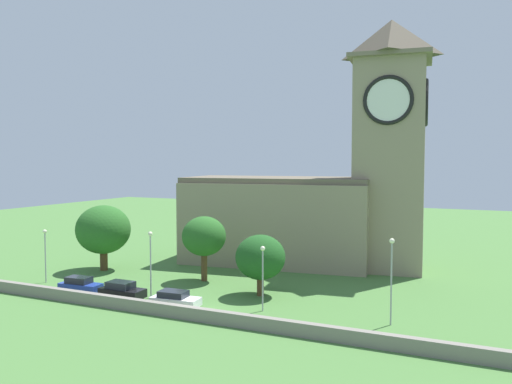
{
  "coord_description": "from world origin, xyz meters",
  "views": [
    {
      "loc": [
        24.03,
        -39.84,
        13.8
      ],
      "look_at": [
        0.8,
        10.28,
        10.36
      ],
      "focal_mm": 36.66,
      "sensor_mm": 36.0,
      "label": 1
    }
  ],
  "objects_px": {
    "car_white": "(175,299)",
    "streetlamp_west_mid": "(151,254)",
    "streetlamp_east_mid": "(391,268)",
    "streetlamp_central": "(263,267)",
    "tree_churchyard": "(103,230)",
    "car_blue": "(80,285)",
    "streetlamp_west_end": "(45,246)",
    "church": "(322,190)",
    "tree_riverside_east": "(204,236)",
    "car_black": "(122,291)",
    "tree_riverside_west": "(260,257)"
  },
  "relations": [
    {
      "from": "car_white",
      "to": "streetlamp_west_mid",
      "type": "bearing_deg",
      "value": 154.54
    },
    {
      "from": "streetlamp_east_mid",
      "to": "streetlamp_central",
      "type": "bearing_deg",
      "value": -176.03
    },
    {
      "from": "tree_churchyard",
      "to": "streetlamp_central",
      "type": "bearing_deg",
      "value": -17.03
    },
    {
      "from": "car_blue",
      "to": "streetlamp_east_mid",
      "type": "distance_m",
      "value": 31.17
    },
    {
      "from": "streetlamp_west_end",
      "to": "streetlamp_west_mid",
      "type": "distance_m",
      "value": 14.75
    },
    {
      "from": "church",
      "to": "streetlamp_west_end",
      "type": "xyz_separation_m",
      "value": [
        -24.99,
        -22.66,
        -5.69
      ]
    },
    {
      "from": "tree_churchyard",
      "to": "tree_riverside_east",
      "type": "bearing_deg",
      "value": 1.39
    },
    {
      "from": "streetlamp_east_mid",
      "to": "tree_churchyard",
      "type": "height_order",
      "value": "tree_churchyard"
    },
    {
      "from": "car_black",
      "to": "streetlamp_west_mid",
      "type": "xyz_separation_m",
      "value": [
        2.22,
        1.72,
        3.58
      ]
    },
    {
      "from": "car_black",
      "to": "streetlamp_central",
      "type": "distance_m",
      "value": 14.66
    },
    {
      "from": "church",
      "to": "car_black",
      "type": "bearing_deg",
      "value": -116.62
    },
    {
      "from": "tree_riverside_west",
      "to": "streetlamp_central",
      "type": "bearing_deg",
      "value": -63.37
    },
    {
      "from": "car_blue",
      "to": "tree_riverside_west",
      "type": "relative_size",
      "value": 0.73
    },
    {
      "from": "car_blue",
      "to": "tree_riverside_west",
      "type": "distance_m",
      "value": 18.72
    },
    {
      "from": "car_blue",
      "to": "streetlamp_central",
      "type": "distance_m",
      "value": 19.8
    },
    {
      "from": "church",
      "to": "tree_riverside_west",
      "type": "height_order",
      "value": "church"
    },
    {
      "from": "streetlamp_west_end",
      "to": "tree_riverside_east",
      "type": "xyz_separation_m",
      "value": [
        15.72,
        8.22,
        0.99
      ]
    },
    {
      "from": "streetlamp_central",
      "to": "streetlamp_east_mid",
      "type": "height_order",
      "value": "streetlamp_east_mid"
    },
    {
      "from": "streetlamp_central",
      "to": "car_white",
      "type": "bearing_deg",
      "value": -161.19
    },
    {
      "from": "church",
      "to": "car_black",
      "type": "relative_size",
      "value": 7.1
    },
    {
      "from": "streetlamp_west_mid",
      "to": "tree_riverside_east",
      "type": "distance_m",
      "value": 8.8
    },
    {
      "from": "streetlamp_east_mid",
      "to": "tree_riverside_east",
      "type": "bearing_deg",
      "value": 161.91
    },
    {
      "from": "streetlamp_central",
      "to": "tree_riverside_east",
      "type": "relative_size",
      "value": 0.81
    },
    {
      "from": "tree_riverside_east",
      "to": "tree_churchyard",
      "type": "relative_size",
      "value": 0.91
    },
    {
      "from": "car_white",
      "to": "streetlamp_west_mid",
      "type": "height_order",
      "value": "streetlamp_west_mid"
    },
    {
      "from": "car_black",
      "to": "streetlamp_east_mid",
      "type": "xyz_separation_m",
      "value": [
        25.47,
        3.17,
        3.93
      ]
    },
    {
      "from": "streetlamp_west_mid",
      "to": "church",
      "type": "bearing_deg",
      "value": 66.12
    },
    {
      "from": "streetlamp_west_mid",
      "to": "tree_churchyard",
      "type": "height_order",
      "value": "tree_churchyard"
    },
    {
      "from": "tree_riverside_west",
      "to": "tree_churchyard",
      "type": "distance_m",
      "value": 22.97
    },
    {
      "from": "streetlamp_west_end",
      "to": "tree_churchyard",
      "type": "bearing_deg",
      "value": 79.58
    },
    {
      "from": "streetlamp_east_mid",
      "to": "tree_churchyard",
      "type": "bearing_deg",
      "value": 169.26
    },
    {
      "from": "streetlamp_central",
      "to": "tree_riverside_west",
      "type": "distance_m",
      "value": 5.42
    },
    {
      "from": "streetlamp_west_mid",
      "to": "tree_riverside_west",
      "type": "bearing_deg",
      "value": 30.13
    },
    {
      "from": "car_white",
      "to": "streetlamp_east_mid",
      "type": "relative_size",
      "value": 0.65
    },
    {
      "from": "streetlamp_east_mid",
      "to": "tree_riverside_east",
      "type": "height_order",
      "value": "tree_riverside_east"
    },
    {
      "from": "car_white",
      "to": "tree_riverside_east",
      "type": "distance_m",
      "value": 11.94
    },
    {
      "from": "streetlamp_central",
      "to": "tree_riverside_east",
      "type": "xyz_separation_m",
      "value": [
        -10.91,
        8.06,
        1.0
      ]
    },
    {
      "from": "streetlamp_west_mid",
      "to": "car_black",
      "type": "bearing_deg",
      "value": -142.16
    },
    {
      "from": "church",
      "to": "streetlamp_east_mid",
      "type": "bearing_deg",
      "value": -59.1
    },
    {
      "from": "tree_riverside_east",
      "to": "streetlamp_east_mid",
      "type": "bearing_deg",
      "value": -18.09
    },
    {
      "from": "car_blue",
      "to": "streetlamp_west_end",
      "type": "xyz_separation_m",
      "value": [
        -7.24,
        2.32,
        3.18
      ]
    },
    {
      "from": "car_black",
      "to": "tree_riverside_west",
      "type": "bearing_deg",
      "value": 31.7
    },
    {
      "from": "car_white",
      "to": "tree_riverside_west",
      "type": "distance_m",
      "value": 9.68
    },
    {
      "from": "streetlamp_west_end",
      "to": "streetlamp_central",
      "type": "height_order",
      "value": "streetlamp_west_end"
    },
    {
      "from": "church",
      "to": "streetlamp_west_mid",
      "type": "height_order",
      "value": "church"
    },
    {
      "from": "car_blue",
      "to": "streetlamp_central",
      "type": "relative_size",
      "value": 0.77
    },
    {
      "from": "streetlamp_west_mid",
      "to": "tree_riverside_east",
      "type": "height_order",
      "value": "tree_riverside_east"
    },
    {
      "from": "car_white",
      "to": "tree_riverside_west",
      "type": "relative_size",
      "value": 0.76
    },
    {
      "from": "streetlamp_west_mid",
      "to": "tree_riverside_west",
      "type": "height_order",
      "value": "streetlamp_west_mid"
    },
    {
      "from": "car_blue",
      "to": "tree_riverside_east",
      "type": "bearing_deg",
      "value": 51.18
    }
  ]
}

